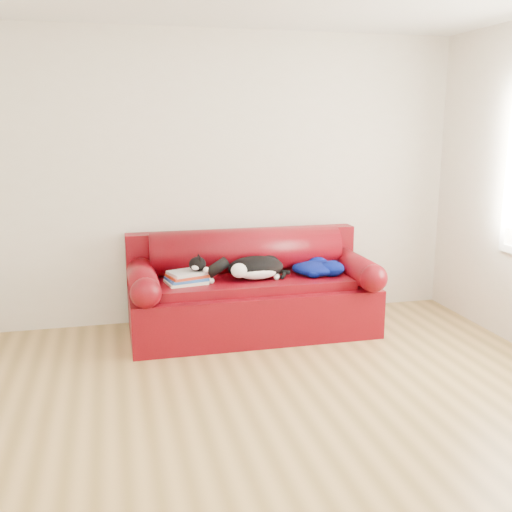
{
  "coord_description": "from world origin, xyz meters",
  "views": [
    {
      "loc": [
        -0.95,
        -3.37,
        1.8
      ],
      "look_at": [
        0.2,
        1.35,
        0.71
      ],
      "focal_mm": 42.0,
      "sensor_mm": 36.0,
      "label": 1
    }
  ],
  "objects_px": {
    "sofa_base": "(252,306)",
    "blanket": "(317,268)",
    "book_stack": "(187,277)",
    "cat": "(256,268)"
  },
  "relations": [
    {
      "from": "sofa_base",
      "to": "blanket",
      "type": "distance_m",
      "value": 0.66
    },
    {
      "from": "book_stack",
      "to": "cat",
      "type": "xyz_separation_m",
      "value": [
        0.58,
        -0.02,
        0.05
      ]
    },
    {
      "from": "book_stack",
      "to": "cat",
      "type": "distance_m",
      "value": 0.58
    },
    {
      "from": "sofa_base",
      "to": "cat",
      "type": "xyz_separation_m",
      "value": [
        0.01,
        -0.09,
        0.36
      ]
    },
    {
      "from": "book_stack",
      "to": "blanket",
      "type": "bearing_deg",
      "value": 0.98
    },
    {
      "from": "book_stack",
      "to": "cat",
      "type": "bearing_deg",
      "value": -1.68
    },
    {
      "from": "cat",
      "to": "blanket",
      "type": "bearing_deg",
      "value": -16.41
    },
    {
      "from": "book_stack",
      "to": "blanket",
      "type": "relative_size",
      "value": 0.79
    },
    {
      "from": "cat",
      "to": "blanket",
      "type": "distance_m",
      "value": 0.57
    },
    {
      "from": "cat",
      "to": "sofa_base",
      "type": "bearing_deg",
      "value": 76.06
    }
  ]
}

